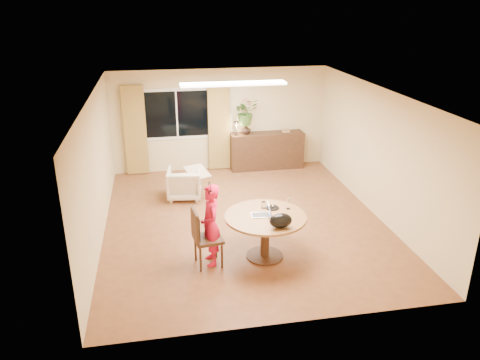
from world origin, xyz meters
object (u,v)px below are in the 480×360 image
Objects in this scene: dining_chair at (208,237)px; sideboard at (267,151)px; child at (211,225)px; dining_table at (265,225)px; armchair at (184,183)px.

sideboard is at bearing 57.48° from dining_chair.
dining_chair reaches higher than sideboard.
sideboard is at bearing 150.64° from child.
child is 0.74× the size of sideboard.
dining_table is 1.85× the size of armchair.
dining_chair is at bearing -114.69° from sideboard.
dining_table reaches higher than armchair.
child reaches higher than dining_table.
dining_table is 1.35× the size of dining_chair.
child is at bearing 35.36° from dining_chair.
dining_table is 0.73× the size of sideboard.
armchair is 0.39× the size of sideboard.
child is 2.91m from armchair.
sideboard reaches higher than dining_table.
sideboard is (1.09, 4.45, -0.15)m from dining_table.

